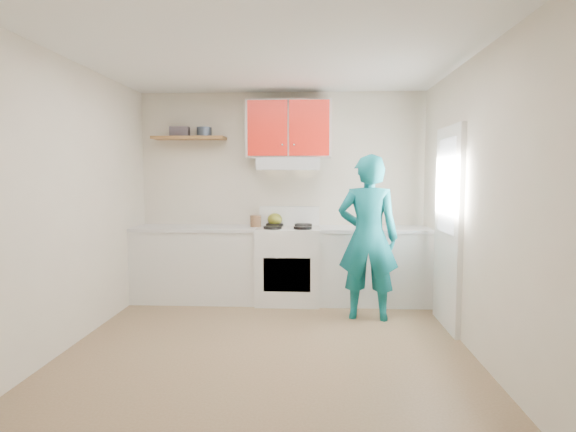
# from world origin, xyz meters

# --- Properties ---
(floor) EXTENTS (3.80, 3.80, 0.00)m
(floor) POSITION_xyz_m (0.00, 0.00, 0.00)
(floor) COLOR brown
(floor) RESTS_ON ground
(ceiling) EXTENTS (3.60, 3.80, 0.04)m
(ceiling) POSITION_xyz_m (0.00, 0.00, 2.60)
(ceiling) COLOR white
(ceiling) RESTS_ON floor
(back_wall) EXTENTS (3.60, 0.04, 2.60)m
(back_wall) POSITION_xyz_m (0.00, 1.90, 1.30)
(back_wall) COLOR beige
(back_wall) RESTS_ON floor
(front_wall) EXTENTS (3.60, 0.04, 2.60)m
(front_wall) POSITION_xyz_m (0.00, -1.90, 1.30)
(front_wall) COLOR beige
(front_wall) RESTS_ON floor
(left_wall) EXTENTS (0.04, 3.80, 2.60)m
(left_wall) POSITION_xyz_m (-1.80, 0.00, 1.30)
(left_wall) COLOR beige
(left_wall) RESTS_ON floor
(right_wall) EXTENTS (0.04, 3.80, 2.60)m
(right_wall) POSITION_xyz_m (1.80, 0.00, 1.30)
(right_wall) COLOR beige
(right_wall) RESTS_ON floor
(door) EXTENTS (0.05, 0.85, 2.05)m
(door) POSITION_xyz_m (1.78, 0.70, 1.02)
(door) COLOR white
(door) RESTS_ON floor
(door_glass) EXTENTS (0.01, 0.55, 0.95)m
(door_glass) POSITION_xyz_m (1.75, 0.70, 1.45)
(door_glass) COLOR white
(door_glass) RESTS_ON door
(counter_left) EXTENTS (1.52, 0.60, 0.90)m
(counter_left) POSITION_xyz_m (-1.04, 1.60, 0.45)
(counter_left) COLOR silver
(counter_left) RESTS_ON floor
(counter_right) EXTENTS (1.32, 0.60, 0.90)m
(counter_right) POSITION_xyz_m (1.14, 1.60, 0.45)
(counter_right) COLOR silver
(counter_right) RESTS_ON floor
(stove) EXTENTS (0.76, 0.65, 0.92)m
(stove) POSITION_xyz_m (0.10, 1.57, 0.46)
(stove) COLOR white
(stove) RESTS_ON floor
(range_hood) EXTENTS (0.76, 0.44, 0.15)m
(range_hood) POSITION_xyz_m (0.10, 1.68, 1.70)
(range_hood) COLOR silver
(range_hood) RESTS_ON back_wall
(upper_cabinets) EXTENTS (1.02, 0.33, 0.70)m
(upper_cabinets) POSITION_xyz_m (0.10, 1.73, 2.12)
(upper_cabinets) COLOR red
(upper_cabinets) RESTS_ON back_wall
(shelf) EXTENTS (0.90, 0.30, 0.04)m
(shelf) POSITION_xyz_m (-1.15, 1.75, 2.02)
(shelf) COLOR brown
(shelf) RESTS_ON back_wall
(books) EXTENTS (0.25, 0.19, 0.12)m
(books) POSITION_xyz_m (-1.27, 1.74, 2.10)
(books) COLOR #393237
(books) RESTS_ON shelf
(tin) EXTENTS (0.20, 0.20, 0.11)m
(tin) POSITION_xyz_m (-0.96, 1.73, 2.09)
(tin) COLOR #333D4C
(tin) RESTS_ON shelf
(kettle) EXTENTS (0.25, 0.25, 0.16)m
(kettle) POSITION_xyz_m (-0.08, 1.77, 1.00)
(kettle) COLOR olive
(kettle) RESTS_ON stove
(crock) EXTENTS (0.16, 0.16, 0.16)m
(crock) POSITION_xyz_m (-0.31, 1.62, 0.98)
(crock) COLOR brown
(crock) RESTS_ON counter_left
(cutting_board) EXTENTS (0.35, 0.28, 0.02)m
(cutting_board) POSITION_xyz_m (0.71, 1.59, 0.91)
(cutting_board) COLOR olive
(cutting_board) RESTS_ON counter_right
(silicone_mat) EXTENTS (0.36, 0.31, 0.01)m
(silicone_mat) POSITION_xyz_m (1.61, 1.60, 0.90)
(silicone_mat) COLOR #B01220
(silicone_mat) RESTS_ON counter_right
(person) EXTENTS (0.70, 0.51, 1.78)m
(person) POSITION_xyz_m (0.99, 0.93, 0.89)
(person) COLOR #0D6B76
(person) RESTS_ON floor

